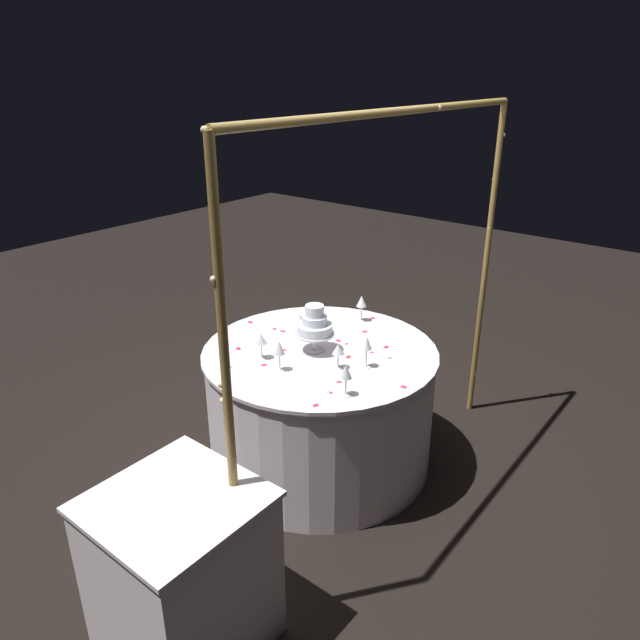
# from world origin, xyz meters

# --- Properties ---
(ground_plane) EXTENTS (12.00, 12.00, 0.00)m
(ground_plane) POSITION_xyz_m (0.00, 0.00, 0.00)
(ground_plane) COLOR black
(decorative_arch) EXTENTS (2.28, 0.05, 2.05)m
(decorative_arch) POSITION_xyz_m (0.00, 0.46, 1.38)
(decorative_arch) COLOR olive
(decorative_arch) RESTS_ON ground
(main_table) EXTENTS (1.33, 1.33, 0.74)m
(main_table) POSITION_xyz_m (0.00, 0.00, 0.37)
(main_table) COLOR white
(main_table) RESTS_ON ground
(side_table) EXTENTS (0.59, 0.59, 0.72)m
(side_table) POSITION_xyz_m (1.31, 0.35, 0.36)
(side_table) COLOR white
(side_table) RESTS_ON ground
(tiered_cake) EXTENTS (0.22, 0.22, 0.27)m
(tiered_cake) POSITION_xyz_m (0.02, -0.02, 0.89)
(tiered_cake) COLOR silver
(tiered_cake) RESTS_ON main_table
(wine_glass_0) EXTENTS (0.06, 0.06, 0.17)m
(wine_glass_0) POSITION_xyz_m (0.32, -0.01, 0.86)
(wine_glass_0) COLOR silver
(wine_glass_0) RESTS_ON main_table
(wine_glass_1) EXTENTS (0.06, 0.06, 0.16)m
(wine_glass_1) POSITION_xyz_m (0.31, 0.41, 0.86)
(wine_glass_1) COLOR silver
(wine_glass_1) RESTS_ON main_table
(wine_glass_2) EXTENTS (0.06, 0.06, 0.17)m
(wine_glass_2) POSITION_xyz_m (-0.49, -0.06, 0.86)
(wine_glass_2) COLOR silver
(wine_glass_2) RESTS_ON main_table
(wine_glass_3) EXTENTS (0.06, 0.06, 0.14)m
(wine_glass_3) POSITION_xyz_m (-0.08, -0.22, 0.84)
(wine_glass_3) COLOR silver
(wine_glass_3) RESTS_ON main_table
(wine_glass_4) EXTENTS (0.06, 0.06, 0.17)m
(wine_glass_4) POSITION_xyz_m (0.01, 0.32, 0.87)
(wine_glass_4) COLOR silver
(wine_glass_4) RESTS_ON main_table
(wine_glass_5) EXTENTS (0.06, 0.06, 0.14)m
(wine_glass_5) POSITION_xyz_m (0.11, 0.21, 0.84)
(wine_glass_5) COLOR silver
(wine_glass_5) RESTS_ON main_table
(wine_glass_6) EXTENTS (0.06, 0.06, 0.15)m
(wine_glass_6) POSITION_xyz_m (0.28, -0.19, 0.84)
(wine_glass_6) COLOR silver
(wine_glass_6) RESTS_ON main_table
(cake_knife) EXTENTS (0.17, 0.26, 0.01)m
(cake_knife) POSITION_xyz_m (-0.22, 0.26, 0.74)
(cake_knife) COLOR silver
(cake_knife) RESTS_ON main_table
(rose_petal_0) EXTENTS (0.03, 0.03, 0.00)m
(rose_petal_0) POSITION_xyz_m (-0.15, 0.07, 0.74)
(rose_petal_0) COLOR #E02D47
(rose_petal_0) RESTS_ON main_table
(rose_petal_1) EXTENTS (0.03, 0.03, 0.00)m
(rose_petal_1) POSITION_xyz_m (0.39, -0.40, 0.74)
(rose_petal_1) COLOR #E02D47
(rose_petal_1) RESTS_ON main_table
(rose_petal_2) EXTENTS (0.03, 0.04, 0.00)m
(rose_petal_2) POSITION_xyz_m (0.23, 0.31, 0.74)
(rose_petal_2) COLOR #E02D47
(rose_petal_2) RESTS_ON main_table
(rose_petal_3) EXTENTS (0.05, 0.04, 0.00)m
(rose_petal_3) POSITION_xyz_m (-0.36, 0.06, 0.74)
(rose_petal_3) COLOR #E02D47
(rose_petal_3) RESTS_ON main_table
(rose_petal_4) EXTENTS (0.04, 0.04, 0.00)m
(rose_petal_4) POSITION_xyz_m (-0.06, -0.33, 0.74)
(rose_petal_4) COLOR #E02D47
(rose_petal_4) RESTS_ON main_table
(rose_petal_5) EXTENTS (0.03, 0.04, 0.00)m
(rose_petal_5) POSITION_xyz_m (0.47, -0.25, 0.74)
(rose_petal_5) COLOR #E02D47
(rose_petal_5) RESTS_ON main_table
(rose_petal_6) EXTENTS (0.03, 0.04, 0.00)m
(rose_petal_6) POSITION_xyz_m (0.07, 0.59, 0.74)
(rose_petal_6) COLOR #E02D47
(rose_petal_6) RESTS_ON main_table
(rose_petal_7) EXTENTS (0.02, 0.03, 0.00)m
(rose_petal_7) POSITION_xyz_m (-0.05, -0.40, 0.74)
(rose_petal_7) COLOR #E02D47
(rose_petal_7) RESTS_ON main_table
(rose_petal_8) EXTENTS (0.03, 0.04, 0.00)m
(rose_petal_8) POSITION_xyz_m (-0.16, 0.01, 0.74)
(rose_petal_8) COLOR #E02D47
(rose_petal_8) RESTS_ON main_table
(rose_petal_9) EXTENTS (0.02, 0.03, 0.00)m
(rose_petal_9) POSITION_xyz_m (-0.15, 0.25, 0.74)
(rose_petal_9) COLOR #E02D47
(rose_petal_9) RESTS_ON main_table
(rose_petal_10) EXTENTS (0.04, 0.03, 0.00)m
(rose_petal_10) POSITION_xyz_m (0.48, 0.36, 0.74)
(rose_petal_10) COLOR #E02D47
(rose_petal_10) RESTS_ON main_table
(rose_petal_11) EXTENTS (0.04, 0.04, 0.00)m
(rose_petal_11) POSITION_xyz_m (-0.03, 0.18, 0.74)
(rose_petal_11) COLOR #E02D47
(rose_petal_11) RESTS_ON main_table
(rose_petal_12) EXTENTS (0.03, 0.04, 0.00)m
(rose_petal_12) POSITION_xyz_m (0.13, -0.16, 0.74)
(rose_petal_12) COLOR #E02D47
(rose_petal_12) RESTS_ON main_table
(rose_petal_13) EXTENTS (0.02, 0.03, 0.00)m
(rose_petal_13) POSITION_xyz_m (-0.20, -0.33, 0.74)
(rose_petal_13) COLOR #E02D47
(rose_petal_13) RESTS_ON main_table
(rose_petal_14) EXTENTS (0.03, 0.02, 0.00)m
(rose_petal_14) POSITION_xyz_m (0.44, -0.28, 0.74)
(rose_petal_14) COLOR #E02D47
(rose_petal_14) RESTS_ON main_table
(rose_petal_15) EXTENTS (0.04, 0.03, 0.00)m
(rose_petal_15) POSITION_xyz_m (-0.26, 0.27, 0.74)
(rose_petal_15) COLOR #E02D47
(rose_petal_15) RESTS_ON main_table
(rose_petal_16) EXTENTS (0.03, 0.03, 0.00)m
(rose_petal_16) POSITION_xyz_m (0.34, 0.34, 0.74)
(rose_petal_16) COLOR #E02D47
(rose_petal_16) RESTS_ON main_table
(rose_petal_17) EXTENTS (0.03, 0.04, 0.00)m
(rose_petal_17) POSITION_xyz_m (-0.03, -0.59, 0.74)
(rose_petal_17) COLOR #E02D47
(rose_petal_17) RESTS_ON main_table
(rose_petal_18) EXTENTS (0.03, 0.04, 0.00)m
(rose_petal_18) POSITION_xyz_m (-0.57, -0.03, 0.74)
(rose_petal_18) COLOR #E02D47
(rose_petal_18) RESTS_ON main_table
(rose_petal_19) EXTENTS (0.05, 0.05, 0.00)m
(rose_petal_19) POSITION_xyz_m (0.28, -0.37, 0.74)
(rose_petal_19) COLOR #E02D47
(rose_petal_19) RESTS_ON main_table
(rose_petal_20) EXTENTS (0.04, 0.04, 0.00)m
(rose_petal_20) POSITION_xyz_m (0.33, -0.12, 0.74)
(rose_petal_20) COLOR #E02D47
(rose_petal_20) RESTS_ON main_table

